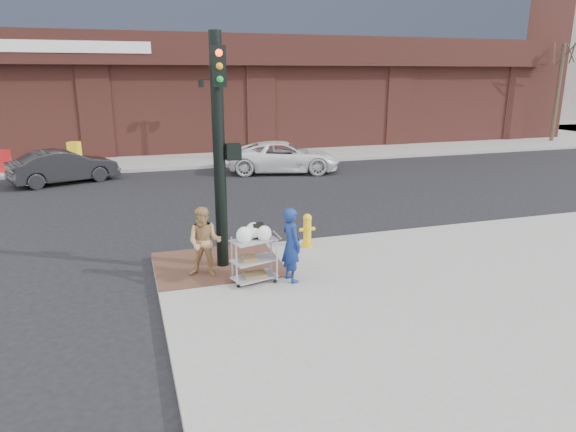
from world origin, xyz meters
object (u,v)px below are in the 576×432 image
object	(u,v)px
pedestrian_tan	(205,242)
fire_hydrant	(307,230)
sedan_dark	(64,167)
traffic_signal_pole	(220,146)
lamp_post	(213,109)
utility_cart	(254,256)
minivan_white	(284,157)
woman_blue	(291,245)

from	to	relation	value
pedestrian_tan	fire_hydrant	world-z (taller)	pedestrian_tan
sedan_dark	fire_hydrant	bearing A→B (deg)	-170.52
pedestrian_tan	sedan_dark	distance (m)	12.73
traffic_signal_pole	pedestrian_tan	bearing A→B (deg)	-135.21
lamp_post	fire_hydrant	xyz separation A→B (m)	(-0.26, -14.56, -2.04)
traffic_signal_pole	utility_cart	bearing A→B (deg)	-69.64
minivan_white	utility_cart	xyz separation A→B (m)	(-4.50, -12.35, 0.02)
lamp_post	pedestrian_tan	world-z (taller)	lamp_post
lamp_post	utility_cart	xyz separation A→B (m)	(-2.06, -16.35, -1.90)
lamp_post	sedan_dark	distance (m)	7.91
pedestrian_tan	fire_hydrant	size ratio (longest dim) A/B	1.78
traffic_signal_pole	minivan_white	distance (m)	12.44
woman_blue	pedestrian_tan	world-z (taller)	woman_blue
minivan_white	fire_hydrant	size ratio (longest dim) A/B	5.91
sedan_dark	utility_cart	distance (m)	13.63
lamp_post	utility_cart	world-z (taller)	lamp_post
sedan_dark	woman_blue	bearing A→B (deg)	-178.31
fire_hydrant	lamp_post	bearing A→B (deg)	88.99
traffic_signal_pole	sedan_dark	xyz separation A→B (m)	(-4.31, 11.65, -2.15)
lamp_post	sedan_dark	xyz separation A→B (m)	(-6.79, -3.57, -1.94)
lamp_post	traffic_signal_pole	distance (m)	15.43
traffic_signal_pole	minivan_white	bearing A→B (deg)	66.34
minivan_white	sedan_dark	bearing A→B (deg)	102.00
utility_cart	fire_hydrant	world-z (taller)	utility_cart
utility_cart	woman_blue	bearing A→B (deg)	-11.43
woman_blue	fire_hydrant	distance (m)	2.24
minivan_white	traffic_signal_pole	bearing A→B (deg)	171.01
pedestrian_tan	lamp_post	bearing A→B (deg)	101.54
woman_blue	fire_hydrant	world-z (taller)	woman_blue
lamp_post	traffic_signal_pole	world-z (taller)	traffic_signal_pole
pedestrian_tan	minivan_white	bearing A→B (deg)	87.45
utility_cart	fire_hydrant	distance (m)	2.55
pedestrian_tan	sedan_dark	world-z (taller)	pedestrian_tan
pedestrian_tan	sedan_dark	size ratio (longest dim) A/B	0.36
pedestrian_tan	minivan_white	distance (m)	12.89
pedestrian_tan	woman_blue	bearing A→B (deg)	-3.43
traffic_signal_pole	pedestrian_tan	world-z (taller)	traffic_signal_pole
woman_blue	fire_hydrant	xyz separation A→B (m)	(1.06, 1.95, -0.35)
woman_blue	fire_hydrant	bearing A→B (deg)	-39.10
traffic_signal_pole	minivan_white	xyz separation A→B (m)	(4.92, 11.22, -2.14)
traffic_signal_pole	woman_blue	xyz separation A→B (m)	(1.16, -1.28, -1.90)
utility_cart	traffic_signal_pole	bearing A→B (deg)	110.36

